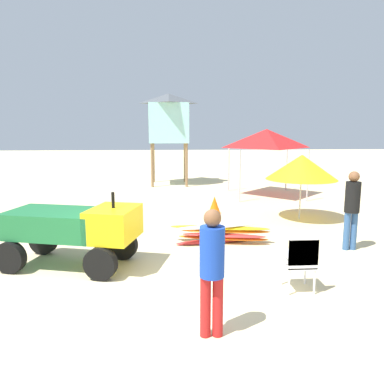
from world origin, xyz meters
name	(u,v)px	position (x,y,z in m)	size (l,w,h in m)	color
ground	(154,292)	(0.00, 0.00, 0.00)	(80.00, 80.00, 0.00)	beige
utility_cart	(75,227)	(-1.55, 1.30, 0.78)	(2.76, 1.83, 1.50)	#1E6B38
stacked_plastic_chairs	(301,257)	(2.41, -0.13, 0.60)	(0.48, 0.48, 1.02)	white
surfboard_pile	(221,233)	(1.49, 2.61, 0.25)	(2.38, 0.85, 0.48)	red
lifeguard_near_left	(212,265)	(0.80, -1.37, 0.97)	(0.32, 0.32, 1.69)	red
lifeguard_near_center	(352,205)	(4.28, 1.95, 1.02)	(0.32, 0.32, 1.76)	#33598C
popup_canopy	(266,138)	(4.11, 8.78, 2.26)	(2.57, 2.57, 2.63)	#B2B2B7
lifeguard_tower	(169,118)	(0.33, 12.06, 3.12)	(1.98, 1.98, 4.24)	olive
beach_umbrella_left	(302,167)	(4.14, 4.82, 1.55)	(2.06, 2.06, 1.91)	beige
traffic_cone_near	(215,205)	(1.71, 5.68, 0.28)	(0.39, 0.39, 0.56)	orange
traffic_cone_far	(35,213)	(-3.59, 4.98, 0.26)	(0.37, 0.37, 0.52)	orange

